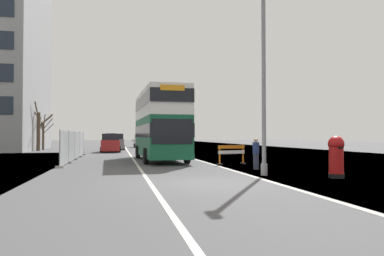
{
  "coord_description": "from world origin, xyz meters",
  "views": [
    {
      "loc": [
        -3.19,
        -12.7,
        1.73
      ],
      "look_at": [
        1.11,
        7.89,
        2.2
      ],
      "focal_mm": 33.48,
      "sensor_mm": 36.0,
      "label": 1
    }
  ],
  "objects_px": {
    "car_oncoming_near": "(111,143)",
    "pedestrian_at_kerb": "(256,154)",
    "car_far_side": "(111,140)",
    "red_pillar_postbox": "(336,155)",
    "double_decker_bus": "(160,124)",
    "lamppost_foreground": "(264,84)",
    "roadworks_barrier": "(232,152)",
    "car_receding_mid": "(117,142)",
    "car_receding_far": "(140,141)"
  },
  "relations": [
    {
      "from": "red_pillar_postbox",
      "to": "car_far_side",
      "type": "height_order",
      "value": "car_far_side"
    },
    {
      "from": "lamppost_foreground",
      "to": "car_receding_mid",
      "type": "bearing_deg",
      "value": 101.5
    },
    {
      "from": "car_oncoming_near",
      "to": "car_far_side",
      "type": "bearing_deg",
      "value": 90.91
    },
    {
      "from": "car_far_side",
      "to": "pedestrian_at_kerb",
      "type": "height_order",
      "value": "car_far_side"
    },
    {
      "from": "lamppost_foreground",
      "to": "car_receding_far",
      "type": "height_order",
      "value": "lamppost_foreground"
    },
    {
      "from": "double_decker_bus",
      "to": "car_receding_mid",
      "type": "height_order",
      "value": "double_decker_bus"
    },
    {
      "from": "roadworks_barrier",
      "to": "car_oncoming_near",
      "type": "relative_size",
      "value": 0.42
    },
    {
      "from": "red_pillar_postbox",
      "to": "car_far_side",
      "type": "relative_size",
      "value": 0.42
    },
    {
      "from": "red_pillar_postbox",
      "to": "pedestrian_at_kerb",
      "type": "height_order",
      "value": "red_pillar_postbox"
    },
    {
      "from": "car_receding_far",
      "to": "double_decker_bus",
      "type": "bearing_deg",
      "value": -91.04
    },
    {
      "from": "red_pillar_postbox",
      "to": "car_oncoming_near",
      "type": "relative_size",
      "value": 0.39
    },
    {
      "from": "red_pillar_postbox",
      "to": "roadworks_barrier",
      "type": "distance_m",
      "value": 7.89
    },
    {
      "from": "roadworks_barrier",
      "to": "car_oncoming_near",
      "type": "height_order",
      "value": "car_oncoming_near"
    },
    {
      "from": "red_pillar_postbox",
      "to": "car_receding_far",
      "type": "xyz_separation_m",
      "value": [
        -5.35,
        42.57,
        0.0
      ]
    },
    {
      "from": "lamppost_foreground",
      "to": "car_receding_mid",
      "type": "xyz_separation_m",
      "value": [
        -6.39,
        31.39,
        -3.07
      ]
    },
    {
      "from": "car_receding_mid",
      "to": "car_far_side",
      "type": "distance_m",
      "value": 19.61
    },
    {
      "from": "car_receding_mid",
      "to": "car_receding_far",
      "type": "height_order",
      "value": "car_receding_mid"
    },
    {
      "from": "roadworks_barrier",
      "to": "car_receding_far",
      "type": "bearing_deg",
      "value": 95.45
    },
    {
      "from": "car_receding_mid",
      "to": "pedestrian_at_kerb",
      "type": "bearing_deg",
      "value": -76.18
    },
    {
      "from": "car_far_side",
      "to": "car_receding_far",
      "type": "bearing_deg",
      "value": -65.2
    },
    {
      "from": "car_oncoming_near",
      "to": "car_receding_mid",
      "type": "distance_m",
      "value": 6.6
    },
    {
      "from": "double_decker_bus",
      "to": "car_receding_far",
      "type": "distance_m",
      "value": 30.62
    },
    {
      "from": "car_oncoming_near",
      "to": "pedestrian_at_kerb",
      "type": "bearing_deg",
      "value": -70.86
    },
    {
      "from": "red_pillar_postbox",
      "to": "pedestrian_at_kerb",
      "type": "relative_size",
      "value": 1.06
    },
    {
      "from": "lamppost_foreground",
      "to": "red_pillar_postbox",
      "type": "height_order",
      "value": "lamppost_foreground"
    },
    {
      "from": "car_oncoming_near",
      "to": "car_receding_far",
      "type": "bearing_deg",
      "value": 75.54
    },
    {
      "from": "car_far_side",
      "to": "red_pillar_postbox",
      "type": "bearing_deg",
      "value": -79.27
    },
    {
      "from": "double_decker_bus",
      "to": "car_receding_far",
      "type": "height_order",
      "value": "double_decker_bus"
    },
    {
      "from": "car_receding_far",
      "to": "car_far_side",
      "type": "distance_m",
      "value": 10.95
    },
    {
      "from": "lamppost_foreground",
      "to": "car_receding_mid",
      "type": "distance_m",
      "value": 32.18
    },
    {
      "from": "double_decker_bus",
      "to": "roadworks_barrier",
      "type": "height_order",
      "value": "double_decker_bus"
    },
    {
      "from": "car_oncoming_near",
      "to": "car_receding_far",
      "type": "height_order",
      "value": "car_receding_far"
    },
    {
      "from": "lamppost_foreground",
      "to": "red_pillar_postbox",
      "type": "bearing_deg",
      "value": -31.44
    },
    {
      "from": "double_decker_bus",
      "to": "car_far_side",
      "type": "xyz_separation_m",
      "value": [
        -4.04,
        40.52,
        -1.53
      ]
    },
    {
      "from": "lamppost_foreground",
      "to": "red_pillar_postbox",
      "type": "distance_m",
      "value": 4.26
    },
    {
      "from": "red_pillar_postbox",
      "to": "car_oncoming_near",
      "type": "distance_m",
      "value": 28.03
    },
    {
      "from": "double_decker_bus",
      "to": "roadworks_barrier",
      "type": "bearing_deg",
      "value": -48.34
    },
    {
      "from": "lamppost_foreground",
      "to": "roadworks_barrier",
      "type": "height_order",
      "value": "lamppost_foreground"
    },
    {
      "from": "car_receding_mid",
      "to": "car_receding_far",
      "type": "bearing_deg",
      "value": 69.79
    },
    {
      "from": "car_receding_mid",
      "to": "red_pillar_postbox",
      "type": "bearing_deg",
      "value": -74.87
    },
    {
      "from": "red_pillar_postbox",
      "to": "lamppost_foreground",
      "type": "bearing_deg",
      "value": 148.56
    },
    {
      "from": "pedestrian_at_kerb",
      "to": "roadworks_barrier",
      "type": "bearing_deg",
      "value": 93.11
    },
    {
      "from": "car_receding_far",
      "to": "pedestrian_at_kerb",
      "type": "height_order",
      "value": "car_receding_far"
    },
    {
      "from": "roadworks_barrier",
      "to": "car_far_side",
      "type": "height_order",
      "value": "car_far_side"
    },
    {
      "from": "double_decker_bus",
      "to": "pedestrian_at_kerb",
      "type": "relative_size",
      "value": 6.27
    },
    {
      "from": "double_decker_bus",
      "to": "pedestrian_at_kerb",
      "type": "xyz_separation_m",
      "value": [
        4.08,
        -7.83,
        -1.75
      ]
    },
    {
      "from": "lamppost_foreground",
      "to": "car_oncoming_near",
      "type": "relative_size",
      "value": 1.9
    },
    {
      "from": "lamppost_foreground",
      "to": "car_oncoming_near",
      "type": "bearing_deg",
      "value": 105.79
    },
    {
      "from": "lamppost_foreground",
      "to": "pedestrian_at_kerb",
      "type": "bearing_deg",
      "value": 75.45
    },
    {
      "from": "pedestrian_at_kerb",
      "to": "car_receding_far",
      "type": "bearing_deg",
      "value": 95.24
    }
  ]
}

